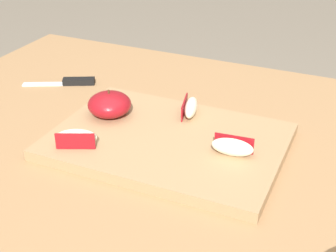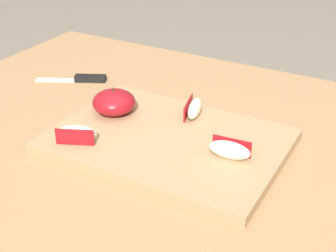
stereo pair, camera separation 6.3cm
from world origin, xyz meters
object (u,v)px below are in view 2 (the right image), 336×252
at_px(apple_wedge_middle, 194,108).
at_px(apple_half_skin_up, 114,102).
at_px(apple_wedge_back, 230,150).
at_px(apple_wedge_near_knife, 76,134).
at_px(cutting_board, 168,141).
at_px(paring_knife, 84,79).

bearing_deg(apple_wedge_middle, apple_half_skin_up, -155.51).
height_order(apple_wedge_middle, apple_wedge_back, same).
relative_size(apple_wedge_back, apple_wedge_near_knife, 0.98).
bearing_deg(apple_half_skin_up, apple_wedge_near_knife, -87.32).
xyz_separation_m(cutting_board, paring_knife, (-0.30, 0.15, -0.00)).
bearing_deg(apple_wedge_back, apple_wedge_middle, 137.95).
bearing_deg(apple_wedge_middle, paring_knife, 168.36).
bearing_deg(apple_wedge_middle, apple_wedge_back, -42.05).
bearing_deg(cutting_board, paring_knife, 153.04).
relative_size(cutting_board, apple_half_skin_up, 4.89).
relative_size(apple_wedge_middle, apple_wedge_back, 1.02).
bearing_deg(apple_wedge_middle, apple_wedge_near_knife, -125.92).
bearing_deg(paring_knife, cutting_board, -26.96).
distance_m(apple_wedge_middle, apple_wedge_near_knife, 0.22).
height_order(cutting_board, apple_wedge_near_knife, apple_wedge_near_knife).
height_order(apple_half_skin_up, apple_wedge_middle, apple_half_skin_up).
xyz_separation_m(apple_half_skin_up, apple_wedge_near_knife, (0.01, -0.12, -0.01)).
height_order(apple_wedge_back, paring_knife, apple_wedge_back).
distance_m(apple_wedge_back, apple_wedge_near_knife, 0.26).
height_order(apple_wedge_middle, paring_knife, apple_wedge_middle).
relative_size(cutting_board, apple_wedge_near_knife, 5.51).
height_order(apple_wedge_middle, apple_wedge_near_knife, same).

